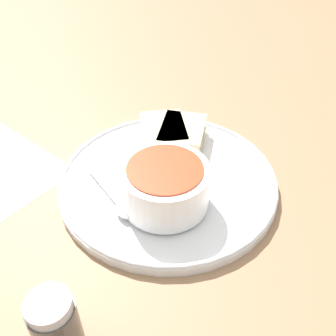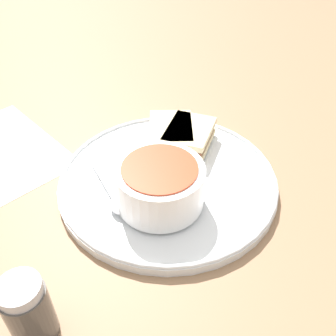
{
  "view_description": "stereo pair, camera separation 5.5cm",
  "coord_description": "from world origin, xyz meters",
  "px_view_note": "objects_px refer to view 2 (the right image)",
  "views": [
    {
      "loc": [
        0.11,
        -0.4,
        0.39
      ],
      "look_at": [
        0.0,
        0.0,
        0.03
      ],
      "focal_mm": 42.0,
      "sensor_mm": 36.0,
      "label": 1
    },
    {
      "loc": [
        0.16,
        -0.38,
        0.39
      ],
      "look_at": [
        0.0,
        0.0,
        0.03
      ],
      "focal_mm": 42.0,
      "sensor_mm": 36.0,
      "label": 2
    }
  ],
  "objects_px": {
    "sandwich_half_near": "(192,137)",
    "sandwich_half_far": "(171,133)",
    "soup_bowl": "(160,185)",
    "spoon": "(116,201)",
    "salt_shaker": "(28,311)"
  },
  "relations": [
    {
      "from": "spoon",
      "to": "sandwich_half_near",
      "type": "bearing_deg",
      "value": 113.03
    },
    {
      "from": "spoon",
      "to": "salt_shaker",
      "type": "relative_size",
      "value": 1.26
    },
    {
      "from": "sandwich_half_near",
      "to": "sandwich_half_far",
      "type": "xyz_separation_m",
      "value": [
        -0.03,
        -0.0,
        0.0
      ]
    },
    {
      "from": "sandwich_half_near",
      "to": "salt_shaker",
      "type": "xyz_separation_m",
      "value": [
        -0.04,
        -0.34,
        0.01
      ]
    },
    {
      "from": "sandwich_half_near",
      "to": "sandwich_half_far",
      "type": "distance_m",
      "value": 0.03
    },
    {
      "from": "sandwich_half_far",
      "to": "soup_bowl",
      "type": "bearing_deg",
      "value": -73.2
    },
    {
      "from": "soup_bowl",
      "to": "spoon",
      "type": "xyz_separation_m",
      "value": [
        -0.05,
        -0.03,
        -0.03
      ]
    },
    {
      "from": "sandwich_half_far",
      "to": "sandwich_half_near",
      "type": "bearing_deg",
      "value": 6.18
    },
    {
      "from": "spoon",
      "to": "sandwich_half_far",
      "type": "distance_m",
      "value": 0.16
    },
    {
      "from": "salt_shaker",
      "to": "sandwich_half_near",
      "type": "bearing_deg",
      "value": 82.82
    },
    {
      "from": "sandwich_half_near",
      "to": "sandwich_half_far",
      "type": "relative_size",
      "value": 0.86
    },
    {
      "from": "soup_bowl",
      "to": "spoon",
      "type": "bearing_deg",
      "value": -152.56
    },
    {
      "from": "sandwich_half_far",
      "to": "salt_shaker",
      "type": "height_order",
      "value": "salt_shaker"
    },
    {
      "from": "soup_bowl",
      "to": "salt_shaker",
      "type": "bearing_deg",
      "value": -102.94
    },
    {
      "from": "sandwich_half_far",
      "to": "spoon",
      "type": "bearing_deg",
      "value": -94.65
    }
  ]
}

